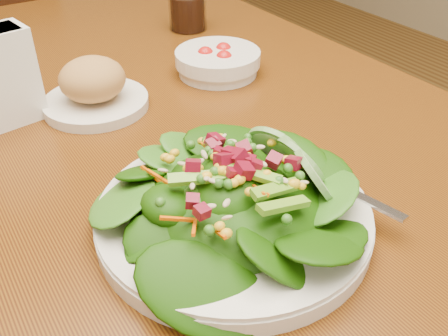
{
  "coord_description": "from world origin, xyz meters",
  "views": [
    {
      "loc": [
        -0.3,
        -0.65,
        1.14
      ],
      "look_at": [
        -0.05,
        -0.28,
        0.82
      ],
      "focal_mm": 40.0,
      "sensor_mm": 36.0,
      "label": 1
    }
  ],
  "objects": [
    {
      "name": "dining_table",
      "position": [
        0.0,
        0.0,
        0.65
      ],
      "size": [
        0.9,
        1.4,
        0.75
      ],
      "color": "#693A0B",
      "rests_on": "ground_plane"
    },
    {
      "name": "salad_plate",
      "position": [
        -0.04,
        -0.3,
        0.78
      ],
      "size": [
        0.31,
        0.31,
        0.09
      ],
      "rotation": [
        0.0,
        0.0,
        -0.27
      ],
      "color": "white",
      "rests_on": "dining_table"
    },
    {
      "name": "bread_plate",
      "position": [
        -0.08,
        0.06,
        0.78
      ],
      "size": [
        0.17,
        0.17,
        0.08
      ],
      "color": "white",
      "rests_on": "dining_table"
    },
    {
      "name": "tomato_bowl",
      "position": [
        0.16,
        0.06,
        0.77
      ],
      "size": [
        0.15,
        0.15,
        0.05
      ],
      "color": "white",
      "rests_on": "dining_table"
    },
    {
      "name": "drinking_glass",
      "position": [
        0.23,
        0.3,
        0.81
      ],
      "size": [
        0.08,
        0.08,
        0.15
      ],
      "color": "silver",
      "rests_on": "dining_table"
    }
  ]
}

